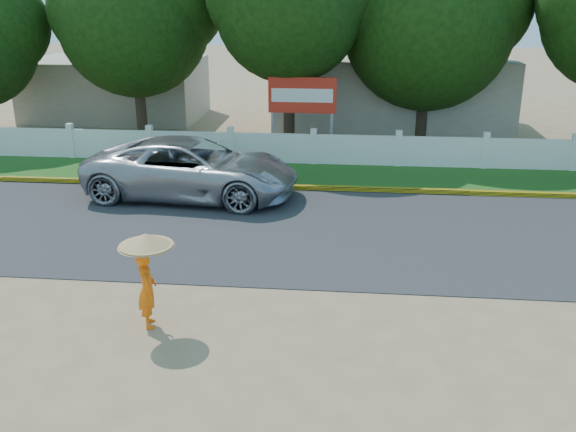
# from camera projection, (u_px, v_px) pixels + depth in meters

# --- Properties ---
(ground) EXTENTS (120.00, 120.00, 0.00)m
(ground) POSITION_uv_depth(u_px,v_px,m) (278.00, 312.00, 12.64)
(ground) COLOR #9E8460
(ground) RESTS_ON ground
(road) EXTENTS (60.00, 7.00, 0.02)m
(road) POSITION_uv_depth(u_px,v_px,m) (297.00, 230.00, 16.85)
(road) COLOR #38383A
(road) RESTS_ON ground
(grass_verge) EXTENTS (60.00, 3.50, 0.03)m
(grass_verge) POSITION_uv_depth(u_px,v_px,m) (311.00, 175.00, 21.77)
(grass_verge) COLOR #2D601E
(grass_verge) RESTS_ON ground
(curb) EXTENTS (40.00, 0.18, 0.16)m
(curb) POSITION_uv_depth(u_px,v_px,m) (307.00, 188.00, 20.15)
(curb) COLOR yellow
(curb) RESTS_ON ground
(fence) EXTENTS (40.00, 0.10, 1.10)m
(fence) POSITION_uv_depth(u_px,v_px,m) (313.00, 149.00, 22.94)
(fence) COLOR silver
(fence) RESTS_ON ground
(building_near) EXTENTS (10.00, 6.00, 3.20)m
(building_near) POSITION_uv_depth(u_px,v_px,m) (390.00, 92.00, 28.68)
(building_near) COLOR #B7AD99
(building_near) RESTS_ON ground
(building_far) EXTENTS (8.00, 5.00, 2.80)m
(building_far) POSITION_uv_depth(u_px,v_px,m) (117.00, 89.00, 30.89)
(building_far) COLOR #B7AD99
(building_far) RESTS_ON ground
(vehicle) EXTENTS (6.58, 3.45, 1.77)m
(vehicle) POSITION_uv_depth(u_px,v_px,m) (192.00, 169.00, 19.29)
(vehicle) COLOR #A9AAB1
(vehicle) RESTS_ON ground
(monk_with_parasol) EXTENTS (1.02, 1.02, 1.86)m
(monk_with_parasol) POSITION_uv_depth(u_px,v_px,m) (146.00, 267.00, 11.74)
(monk_with_parasol) COLOR orange
(monk_with_parasol) RESTS_ON ground
(billboard) EXTENTS (2.50, 0.13, 2.95)m
(billboard) POSITION_uv_depth(u_px,v_px,m) (302.00, 100.00, 23.48)
(billboard) COLOR gray
(billboard) RESTS_ON ground
(tree_row) EXTENTS (39.04, 7.69, 9.28)m
(tree_row) POSITION_uv_depth(u_px,v_px,m) (444.00, 16.00, 23.92)
(tree_row) COLOR #473828
(tree_row) RESTS_ON ground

